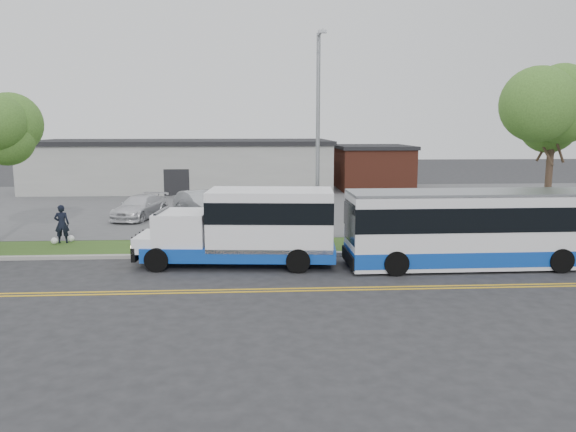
{
  "coord_description": "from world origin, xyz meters",
  "views": [
    {
      "loc": [
        0.09,
        -22.6,
        5.59
      ],
      "look_at": [
        1.61,
        2.07,
        1.6
      ],
      "focal_mm": 35.0,
      "sensor_mm": 36.0,
      "label": 1
    }
  ],
  "objects": [
    {
      "name": "commercial_building",
      "position": [
        -6.0,
        27.0,
        2.18
      ],
      "size": [
        25.4,
        10.4,
        4.35
      ],
      "color": "#9E9E99",
      "rests_on": "ground"
    },
    {
      "name": "lane_line_north",
      "position": [
        0.0,
        -3.85,
        0.01
      ],
      "size": [
        70.0,
        0.12,
        0.01
      ],
      "primitive_type": "cube",
      "color": "gold",
      "rests_on": "ground"
    },
    {
      "name": "streetlight_near",
      "position": [
        3.0,
        2.73,
        5.23
      ],
      "size": [
        0.35,
        1.53,
        9.5
      ],
      "color": "gray",
      "rests_on": "verge"
    },
    {
      "name": "transit_bus",
      "position": [
        9.25,
        -1.18,
        1.54
      ],
      "size": [
        10.99,
        2.72,
        3.04
      ],
      "rotation": [
        0.0,
        0.0,
        0.01
      ],
      "color": "white",
      "rests_on": "ground"
    },
    {
      "name": "ground",
      "position": [
        0.0,
        0.0,
        0.0
      ],
      "size": [
        140.0,
        140.0,
        0.0
      ],
      "primitive_type": "plane",
      "color": "#28282B",
      "rests_on": "ground"
    },
    {
      "name": "verge",
      "position": [
        0.0,
        2.9,
        0.05
      ],
      "size": [
        80.0,
        3.3,
        0.1
      ],
      "primitive_type": "cube",
      "color": "#374E1A",
      "rests_on": "ground"
    },
    {
      "name": "grocery_bag_left",
      "position": [
        -9.26,
        3.75,
        0.26
      ],
      "size": [
        0.32,
        0.32,
        0.32
      ],
      "primitive_type": "sphere",
      "color": "white",
      "rests_on": "verge"
    },
    {
      "name": "pedestrian",
      "position": [
        -8.96,
        4.0,
        1.01
      ],
      "size": [
        0.73,
        0.55,
        1.83
      ],
      "primitive_type": "imported",
      "rotation": [
        0.0,
        0.0,
        3.32
      ],
      "color": "black",
      "rests_on": "verge"
    },
    {
      "name": "grocery_bag_right",
      "position": [
        -8.66,
        4.25,
        0.26
      ],
      "size": [
        0.32,
        0.32,
        0.32
      ],
      "primitive_type": "sphere",
      "color": "white",
      "rests_on": "verge"
    },
    {
      "name": "lane_line_south",
      "position": [
        0.0,
        -4.15,
        0.01
      ],
      "size": [
        70.0,
        0.12,
        0.01
      ],
      "primitive_type": "cube",
      "color": "gold",
      "rests_on": "ground"
    },
    {
      "name": "brick_wing",
      "position": [
        10.5,
        26.0,
        1.96
      ],
      "size": [
        6.3,
        7.3,
        3.9
      ],
      "color": "brown",
      "rests_on": "ground"
    },
    {
      "name": "shuttle_bus",
      "position": [
        -0.03,
        -0.34,
        1.64
      ],
      "size": [
        8.2,
        3.29,
        3.07
      ],
      "rotation": [
        0.0,
        0.0,
        -0.09
      ],
      "color": "#1042AF",
      "rests_on": "ground"
    },
    {
      "name": "curb",
      "position": [
        0.0,
        1.1,
        0.07
      ],
      "size": [
        80.0,
        0.3,
        0.15
      ],
      "primitive_type": "cube",
      "color": "#9E9B93",
      "rests_on": "ground"
    },
    {
      "name": "parked_car_a",
      "position": [
        -3.12,
        11.11,
        0.9
      ],
      "size": [
        3.85,
        5.09,
        1.61
      ],
      "primitive_type": "imported",
      "rotation": [
        0.0,
        0.0,
        0.51
      ],
      "color": "#9FA2A6",
      "rests_on": "parking_lot"
    },
    {
      "name": "parking_lot",
      "position": [
        0.0,
        17.0,
        0.05
      ],
      "size": [
        80.0,
        25.0,
        0.1
      ],
      "primitive_type": "cube",
      "color": "#4C4C4F",
      "rests_on": "ground"
    },
    {
      "name": "parked_car_b",
      "position": [
        -6.72,
        11.02,
        0.79
      ],
      "size": [
        3.15,
        5.08,
        1.37
      ],
      "primitive_type": "imported",
      "rotation": [
        0.0,
        0.0,
        -0.28
      ],
      "color": "silver",
      "rests_on": "parking_lot"
    },
    {
      "name": "tree_east",
      "position": [
        14.0,
        3.0,
        6.2
      ],
      "size": [
        5.2,
        5.2,
        8.33
      ],
      "color": "#3E2E21",
      "rests_on": "verge"
    }
  ]
}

